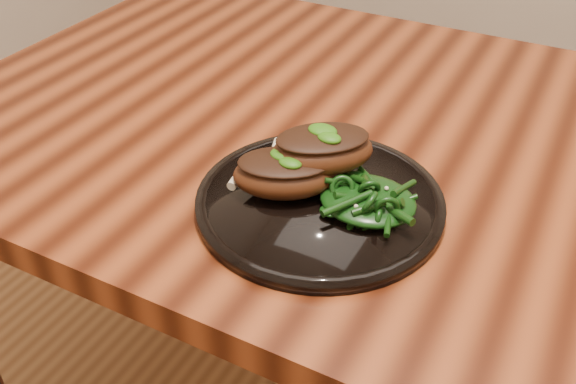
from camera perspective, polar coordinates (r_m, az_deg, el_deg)
The scene contains 6 objects.
desk at distance 0.90m, azimuth 17.62°, elevation -1.87°, with size 1.60×0.80×0.75m.
plate at distance 0.73m, azimuth 2.84°, elevation -0.85°, with size 0.28×0.28×0.02m.
lamb_chop_front at distance 0.71m, azimuth -0.39°, elevation 1.72°, with size 0.14×0.12×0.05m.
lamb_chop_back at distance 0.72m, azimuth 2.99°, elevation 3.85°, with size 0.14×0.13×0.05m.
herb_smear at distance 0.78m, azimuth 2.43°, elevation 2.80°, with size 0.09×0.06×0.01m, color #184707.
greens_heap at distance 0.70m, azimuth 7.15°, elevation -0.26°, with size 0.11×0.10×0.04m.
Camera 1 is at (0.07, -0.72, 1.20)m, focal length 40.00 mm.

